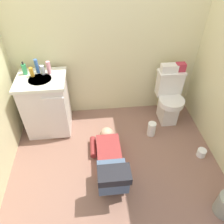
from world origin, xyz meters
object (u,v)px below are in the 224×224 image
at_px(toiletry_bag, 181,67).
at_px(bottle_pink, 49,68).
at_px(person_plumber, 110,162).
at_px(soap_dispenser, 24,69).
at_px(bottle_amber, 32,72).
at_px(paper_towel_roll, 152,129).
at_px(bottle_blue, 37,66).
at_px(tissue_box, 169,68).
at_px(toilet_paper_roll, 201,153).
at_px(toilet, 169,98).
at_px(faucet, 41,69).
at_px(bottle_clear, 43,70).
at_px(vanity_cabinet, 47,104).

height_order(toiletry_bag, bottle_pink, bottle_pink).
xyz_separation_m(person_plumber, soap_dispenser, (-0.95, 0.96, 0.71)).
height_order(bottle_amber, paper_towel_roll, bottle_amber).
distance_m(soap_dispenser, bottle_blue, 0.15).
xyz_separation_m(person_plumber, paper_towel_roll, (0.63, 0.54, -0.07)).
bearing_deg(tissue_box, toilet_paper_roll, -71.05).
bearing_deg(paper_towel_roll, toilet, 46.80).
xyz_separation_m(faucet, bottle_blue, (-0.04, -0.00, 0.04)).
bearing_deg(bottle_clear, toilet, -2.48).
relative_size(bottle_amber, bottle_blue, 0.64).
xyz_separation_m(paper_towel_roll, toilet_paper_roll, (0.54, -0.43, -0.05)).
xyz_separation_m(toilet, paper_towel_roll, (-0.30, -0.32, -0.27)).
relative_size(vanity_cabinet, toilet_paper_roll, 7.45).
bearing_deg(paper_towel_roll, tissue_box, 58.12).
bearing_deg(toiletry_bag, soap_dispenser, 179.83).
bearing_deg(paper_towel_roll, bottle_clear, 163.93).
distance_m(person_plumber, soap_dispenser, 1.53).
distance_m(toilet, paper_towel_roll, 0.51).
xyz_separation_m(toilet, bottle_blue, (-1.73, 0.11, 0.54)).
bearing_deg(toilet_paper_roll, faucet, 155.93).
distance_m(bottle_blue, bottle_clear, 0.09).
xyz_separation_m(bottle_clear, bottle_pink, (0.08, 0.00, 0.02)).
distance_m(vanity_cabinet, toiletry_bag, 1.84).
height_order(bottle_blue, toilet_paper_roll, bottle_blue).
xyz_separation_m(vanity_cabinet, toilet_paper_roll, (1.93, -0.72, -0.37)).
distance_m(bottle_blue, paper_towel_roll, 1.70).
bearing_deg(toilet_paper_roll, person_plumber, -174.50).
relative_size(person_plumber, soap_dispenser, 6.42).
distance_m(toilet, vanity_cabinet, 1.69).
xyz_separation_m(faucet, paper_towel_roll, (1.39, -0.44, -0.77)).
height_order(soap_dispenser, bottle_clear, soap_dispenser).
xyz_separation_m(bottle_pink, paper_towel_roll, (1.28, -0.40, -0.80)).
relative_size(faucet, bottle_blue, 0.56).
distance_m(person_plumber, toiletry_bag, 1.54).
height_order(person_plumber, toiletry_bag, toiletry_bag).
height_order(soap_dispenser, toilet_paper_roll, soap_dispenser).
xyz_separation_m(toilet, tissue_box, (-0.05, 0.09, 0.43)).
height_order(faucet, bottle_pink, bottle_pink).
height_order(faucet, paper_towel_roll, faucet).
distance_m(vanity_cabinet, bottle_amber, 0.47).
bearing_deg(bottle_blue, bottle_pink, -14.76).
height_order(tissue_box, toilet_paper_roll, tissue_box).
height_order(toilet, bottle_blue, bottle_blue).
bearing_deg(soap_dispenser, tissue_box, -0.19).
bearing_deg(soap_dispenser, faucet, 6.01).
distance_m(vanity_cabinet, paper_towel_roll, 1.45).
distance_m(person_plumber, bottle_blue, 1.46).
height_order(faucet, soap_dispenser, soap_dispenser).
xyz_separation_m(person_plumber, bottle_blue, (-0.80, 0.97, 0.73)).
height_order(toilet, faucet, faucet).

